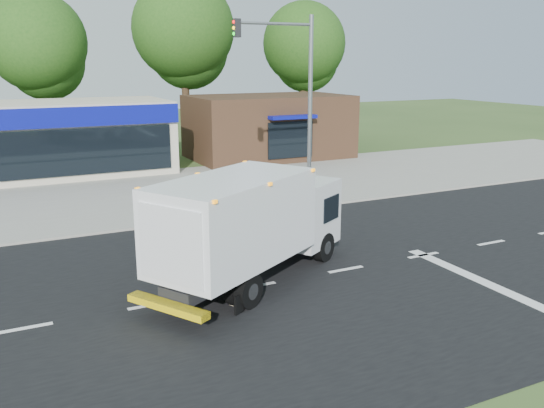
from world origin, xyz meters
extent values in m
plane|color=#385123|center=(0.00, 0.00, 0.00)|extent=(120.00, 120.00, 0.00)
cube|color=black|center=(0.00, 0.00, 0.00)|extent=(60.00, 14.00, 0.02)
cube|color=gray|center=(0.00, 8.20, 0.06)|extent=(60.00, 2.40, 0.12)
cube|color=gray|center=(0.00, 14.00, 0.01)|extent=(60.00, 9.00, 0.02)
cube|color=silver|center=(-9.00, 0.00, 0.02)|extent=(1.20, 0.15, 0.01)
cube|color=silver|center=(-6.00, 0.00, 0.02)|extent=(1.20, 0.15, 0.01)
cube|color=silver|center=(-3.00, 0.00, 0.02)|extent=(1.20, 0.15, 0.01)
cube|color=silver|center=(0.00, 0.00, 0.02)|extent=(1.20, 0.15, 0.01)
cube|color=silver|center=(3.00, 0.00, 0.02)|extent=(1.20, 0.15, 0.01)
cube|color=silver|center=(6.00, 0.00, 0.02)|extent=(1.20, 0.15, 0.01)
cube|color=silver|center=(3.00, -3.00, 0.02)|extent=(0.40, 7.00, 0.01)
cube|color=black|center=(-3.68, -0.04, 0.68)|extent=(4.67, 3.35, 0.34)
cube|color=silver|center=(-0.72, 1.75, 1.51)|extent=(2.75, 2.80, 2.04)
cube|color=black|center=(0.07, 2.23, 1.70)|extent=(1.08, 1.66, 0.88)
cube|color=white|center=(-3.68, -0.04, 2.04)|extent=(5.37, 4.52, 2.29)
cube|color=silver|center=(-5.78, -1.31, 2.00)|extent=(1.06, 1.70, 1.85)
cube|color=yellow|center=(-5.93, -1.40, 0.54)|extent=(1.50, 2.18, 0.18)
cube|color=orange|center=(-3.68, -0.04, 3.16)|extent=(5.23, 4.45, 0.08)
cylinder|color=black|center=(-1.16, 2.57, 0.47)|extent=(0.95, 0.73, 0.93)
cylinder|color=black|center=(-0.20, 0.98, 0.47)|extent=(0.95, 0.73, 0.93)
cylinder|color=black|center=(-4.76, 0.44, 0.47)|extent=(0.95, 0.73, 0.93)
cylinder|color=black|center=(-3.76, -1.22, 0.47)|extent=(0.95, 0.73, 0.93)
imported|color=tan|center=(-3.94, -0.84, 0.86)|extent=(0.74, 0.64, 1.72)
sphere|color=white|center=(-3.94, -0.84, 1.69)|extent=(0.28, 0.28, 0.28)
cube|color=black|center=(-9.00, 16.95, 1.60)|extent=(17.00, 0.12, 2.40)
cube|color=#382316|center=(7.00, 20.00, 2.00)|extent=(10.00, 6.00, 4.00)
cube|color=#090F84|center=(7.00, 16.90, 2.90)|extent=(3.00, 1.20, 0.20)
cube|color=black|center=(7.00, 16.95, 1.50)|extent=(3.00, 0.12, 2.20)
cylinder|color=gray|center=(3.00, 7.60, 4.00)|extent=(0.18, 0.18, 8.00)
cylinder|color=gray|center=(1.30, 7.60, 7.60)|extent=(3.40, 0.12, 0.12)
cube|color=black|center=(-0.30, 7.60, 7.40)|extent=(0.25, 0.25, 0.70)
cylinder|color=#332114|center=(-6.00, 28.00, 3.43)|extent=(0.56, 0.56, 6.86)
sphere|color=#204B15|center=(-6.00, 28.00, 7.35)|extent=(6.47, 6.47, 6.47)
sphere|color=#204B15|center=(-5.50, 28.50, 6.08)|extent=(5.10, 5.10, 5.10)
cylinder|color=#332114|center=(4.00, 28.00, 3.92)|extent=(0.56, 0.56, 7.84)
sphere|color=#204B15|center=(4.00, 28.00, 8.40)|extent=(7.39, 7.39, 7.39)
sphere|color=#204B15|center=(4.50, 28.50, 6.94)|extent=(5.82, 5.82, 5.82)
cylinder|color=#332114|center=(14.00, 28.00, 3.50)|extent=(0.56, 0.56, 7.00)
sphere|color=#204B15|center=(14.00, 28.00, 7.50)|extent=(6.60, 6.60, 6.60)
sphere|color=#204B15|center=(14.50, 28.50, 6.20)|extent=(5.20, 5.20, 5.20)
camera|label=1|loc=(-9.23, -13.83, 6.20)|focal=38.00mm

